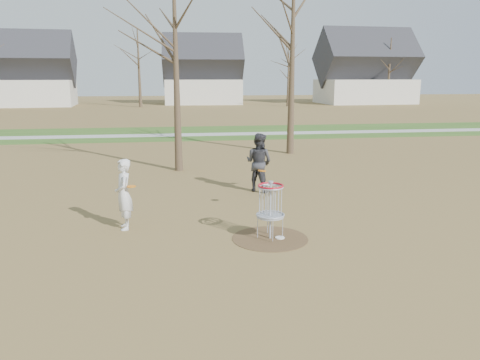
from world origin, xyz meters
name	(u,v)px	position (x,y,z in m)	size (l,w,h in m)	color
ground	(270,239)	(0.00, 0.00, 0.00)	(160.00, 160.00, 0.00)	brown
green_band	(206,133)	(0.00, 21.00, 0.01)	(160.00, 8.00, 0.01)	#2D5119
footpath	(207,134)	(0.00, 20.00, 0.01)	(160.00, 1.50, 0.01)	#9E9E99
dirt_circle	(270,238)	(0.00, 0.00, 0.01)	(1.80, 1.80, 0.01)	#47331E
player_standing	(124,194)	(-3.44, 1.24, 0.88)	(0.65, 0.42, 1.77)	silver
player_throwing	(259,162)	(0.57, 4.63, 0.97)	(0.94, 0.73, 1.93)	#323237
disc_grounded	(280,238)	(0.23, -0.03, 0.02)	(0.22, 0.22, 0.02)	white
discs_in_play	(204,178)	(-1.43, 1.68, 1.15)	(3.68, 1.35, 0.10)	orange
disc_golf_basket	(270,201)	(0.00, 0.00, 0.91)	(0.64, 0.64, 1.35)	#9EA3AD
bare_trees	(213,58)	(1.78, 35.79, 5.35)	(52.62, 44.98, 9.00)	#382B1E
houses_row	(221,77)	(4.32, 52.56, 3.52)	(56.51, 10.01, 7.26)	silver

